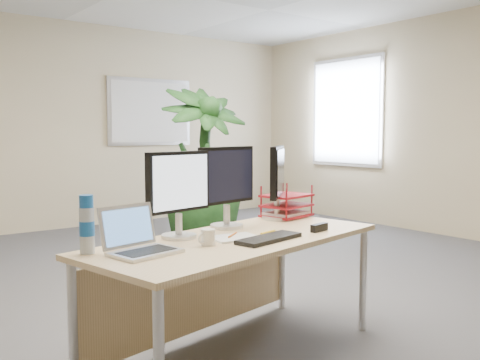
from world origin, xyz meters
TOP-DOWN VIEW (x-y plane):
  - floor at (0.00, 0.00)m, footprint 8.00×8.00m
  - back_wall at (0.00, 4.00)m, footprint 7.00×0.04m
  - whiteboard at (1.20, 3.97)m, footprint 1.30×0.04m
  - window at (3.47, 2.30)m, footprint 0.04×1.30m
  - desk at (-0.69, -0.52)m, footprint 1.88×1.08m
  - floor_plant at (0.52, 1.58)m, footprint 0.84×0.84m
  - monitor_left at (-0.93, -0.43)m, footprint 0.43×0.19m
  - monitor_right at (-0.53, -0.33)m, footprint 0.44×0.20m
  - monitor_dark at (-0.08, -0.27)m, footprint 0.35×0.33m
  - laptop at (-1.27, -0.62)m, footprint 0.36×0.33m
  - keyboard at (-0.58, -0.78)m, footprint 0.43×0.22m
  - coffee_mug at (-0.91, -0.68)m, footprint 0.11×0.07m
  - spiral_notebook at (-0.70, -0.63)m, footprint 0.28×0.22m
  - orange_pen at (-0.69, -0.60)m, footprint 0.12×0.09m
  - yellow_highlighter at (-0.46, -0.63)m, footprint 0.13×0.04m
  - water_bottle at (-1.47, -0.49)m, footprint 0.07×0.07m
  - letter_tray at (0.03, -0.25)m, footprint 0.36×0.30m
  - stapler at (-0.17, -0.75)m, footprint 0.14×0.06m

SIDE VIEW (x-z plane):
  - floor at x=0.00m, z-range 0.00..0.00m
  - desk at x=-0.69m, z-range 0.20..0.88m
  - spiral_notebook at x=-0.70m, z-range 0.68..0.69m
  - yellow_highlighter at x=-0.46m, z-range 0.68..0.70m
  - keyboard at x=-0.58m, z-range 0.68..0.70m
  - orange_pen at x=-0.69m, z-range 0.69..0.70m
  - stapler at x=-0.17m, z-range 0.68..0.72m
  - coffee_mug at x=-0.91m, z-range 0.68..0.76m
  - laptop at x=-1.27m, z-range 0.62..0.85m
  - letter_tray at x=0.03m, z-range 0.67..0.82m
  - floor_plant at x=0.52m, z-range 0.00..1.50m
  - water_bottle at x=-1.47m, z-range 0.67..0.96m
  - monitor_left at x=-0.93m, z-range 0.71..1.19m
  - monitor_dark at x=-0.08m, z-range 0.72..1.20m
  - monitor_right at x=-0.53m, z-range 0.72..1.21m
  - back_wall at x=0.00m, z-range 0.00..2.70m
  - whiteboard at x=1.20m, z-range 1.07..2.02m
  - window at x=3.47m, z-range 0.77..2.33m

